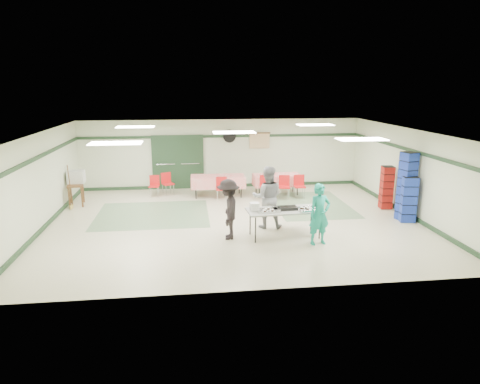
{
  "coord_description": "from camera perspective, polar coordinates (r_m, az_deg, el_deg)",
  "views": [
    {
      "loc": [
        -1.33,
        -12.24,
        4.01
      ],
      "look_at": [
        0.14,
        -0.3,
        0.98
      ],
      "focal_mm": 32.0,
      "sensor_mm": 36.0,
      "label": 1
    }
  ],
  "objects": [
    {
      "name": "chair_c",
      "position": [
        15.65,
        7.91,
        1.08
      ],
      "size": [
        0.41,
        0.41,
        0.84
      ],
      "rotation": [
        0.0,
        0.0,
        -0.05
      ],
      "color": "red",
      "rests_on": "floor"
    },
    {
      "name": "baseboard_left",
      "position": [
        13.51,
        -24.56,
        -4.19
      ],
      "size": [
        0.06,
        9.0,
        0.12
      ],
      "primitive_type": "cube",
      "rotation": [
        0.0,
        0.0,
        1.57
      ],
      "color": "#1E3720",
      "rests_on": "floor"
    },
    {
      "name": "wall_left",
      "position": [
        13.2,
        -25.25,
        1.14
      ],
      "size": [
        0.0,
        9.0,
        9.0
      ],
      "primitive_type": "plane",
      "rotation": [
        1.57,
        0.0,
        1.57
      ],
      "color": "beige",
      "rests_on": "floor"
    },
    {
      "name": "dining_table_b",
      "position": [
        15.72,
        -2.95,
        1.46
      ],
      "size": [
        1.98,
        0.9,
        0.77
      ],
      "rotation": [
        0.0,
        0.0,
        -0.02
      ],
      "color": "red",
      "rests_on": "floor"
    },
    {
      "name": "double_door_right",
      "position": [
        16.94,
        -6.64,
        3.97
      ],
      "size": [
        0.9,
        0.06,
        2.1
      ],
      "primitive_type": "cube",
      "color": "gray",
      "rests_on": "floor"
    },
    {
      "name": "door_frame",
      "position": [
        16.93,
        -8.27,
        3.91
      ],
      "size": [
        2.0,
        0.03,
        2.15
      ],
      "primitive_type": "cube",
      "color": "#1E3720",
      "rests_on": "floor"
    },
    {
      "name": "crate_stack_blue_b",
      "position": [
        13.7,
        21.49,
        -0.87
      ],
      "size": [
        0.5,
        0.5,
        1.39
      ],
      "primitive_type": "cube",
      "rotation": [
        0.0,
        0.0,
        -0.18
      ],
      "color": "navy",
      "rests_on": "floor"
    },
    {
      "name": "foam_box_stack",
      "position": [
        11.35,
        1.94,
        -1.97
      ],
      "size": [
        0.24,
        0.23,
        0.21
      ],
      "primitive_type": "cube",
      "rotation": [
        0.0,
        0.0,
        0.07
      ],
      "color": "white",
      "rests_on": "serving_table"
    },
    {
      "name": "sheet_tray_right",
      "position": [
        11.56,
        9.13,
        -2.31
      ],
      "size": [
        0.63,
        0.5,
        0.02
      ],
      "primitive_type": "cube",
      "rotation": [
        0.0,
        0.0,
        0.07
      ],
      "color": "silver",
      "rests_on": "serving_table"
    },
    {
      "name": "green_patch_b",
      "position": [
        14.9,
        9.36,
        -1.67
      ],
      "size": [
        2.5,
        3.5,
        0.01
      ],
      "primitive_type": "cube",
      "color": "gray",
      "rests_on": "floor"
    },
    {
      "name": "serving_table",
      "position": [
        11.52,
        6.0,
        -2.54
      ],
      "size": [
        2.08,
        0.96,
        0.76
      ],
      "rotation": [
        0.0,
        0.0,
        0.07
      ],
      "color": "#A3A49F",
      "rests_on": "floor"
    },
    {
      "name": "volunteer_dark",
      "position": [
        11.31,
        -1.56,
        -2.32
      ],
      "size": [
        0.69,
        1.09,
        1.62
      ],
      "primitive_type": "imported",
      "rotation": [
        0.0,
        0.0,
        -1.66
      ],
      "color": "black",
      "rests_on": "floor"
    },
    {
      "name": "trim_back",
      "position": [
        16.88,
        -2.46,
        7.45
      ],
      "size": [
        11.0,
        0.06,
        0.1
      ],
      "primitive_type": "cube",
      "color": "#1E3720",
      "rests_on": "wall_back"
    },
    {
      "name": "wall_back",
      "position": [
        17.01,
        -2.44,
        5.11
      ],
      "size": [
        11.0,
        0.0,
        11.0
      ],
      "primitive_type": "plane",
      "rotation": [
        1.57,
        0.0,
        0.0
      ],
      "color": "beige",
      "rests_on": "floor"
    },
    {
      "name": "dining_table_a",
      "position": [
        16.02,
        4.93,
        1.67
      ],
      "size": [
        1.77,
        0.84,
        0.77
      ],
      "rotation": [
        0.0,
        0.0,
        0.04
      ],
      "color": "red",
      "rests_on": "floor"
    },
    {
      "name": "chair_d",
      "position": [
        15.18,
        -2.47,
        0.78
      ],
      "size": [
        0.41,
        0.41,
        0.83
      ],
      "rotation": [
        0.0,
        0.0,
        -0.06
      ],
      "color": "red",
      "rests_on": "floor"
    },
    {
      "name": "printer_table",
      "position": [
        15.53,
        -21.06,
        0.57
      ],
      "size": [
        0.62,
        0.84,
        0.74
      ],
      "rotation": [
        0.0,
        0.0,
        0.16
      ],
      "color": "brown",
      "rests_on": "floor"
    },
    {
      "name": "office_printer",
      "position": [
        15.63,
        -21.01,
        1.91
      ],
      "size": [
        0.55,
        0.48,
        0.42
      ],
      "primitive_type": "cube",
      "rotation": [
        0.0,
        0.0,
        0.04
      ],
      "color": "beige",
      "rests_on": "printer_table"
    },
    {
      "name": "baseboard_right",
      "position": [
        14.55,
        21.2,
        -2.61
      ],
      "size": [
        0.06,
        9.0,
        0.12
      ],
      "primitive_type": "cube",
      "rotation": [
        0.0,
        0.0,
        1.57
      ],
      "color": "#1E3720",
      "rests_on": "floor"
    },
    {
      "name": "crate_stack_red",
      "position": [
        14.91,
        18.96,
        0.57
      ],
      "size": [
        0.4,
        0.4,
        1.42
      ],
      "primitive_type": "cube",
      "rotation": [
        0.0,
        0.0,
        -0.1
      ],
      "color": "maroon",
      "rests_on": "floor"
    },
    {
      "name": "volunteer_grey",
      "position": [
        12.19,
        3.67,
        -0.7
      ],
      "size": [
        0.96,
        0.8,
        1.79
      ],
      "primitive_type": "imported",
      "rotation": [
        0.0,
        0.0,
        3.0
      ],
      "color": "gray",
      "rests_on": "floor"
    },
    {
      "name": "crate_stack_blue_a",
      "position": [
        13.74,
        21.33,
        0.69
      ],
      "size": [
        0.49,
        0.49,
        2.09
      ],
      "primitive_type": "cube",
      "rotation": [
        0.0,
        0.0,
        0.25
      ],
      "color": "navy",
      "rests_on": "floor"
    },
    {
      "name": "chair_b",
      "position": [
        15.39,
        3.49,
        1.02
      ],
      "size": [
        0.48,
        0.48,
        0.86
      ],
      "rotation": [
        0.0,
        0.0,
        0.21
      ],
      "color": "red",
      "rests_on": "floor"
    },
    {
      "name": "baking_pan",
      "position": [
        11.52,
        6.42,
        -2.14
      ],
      "size": [
        0.51,
        0.34,
        0.08
      ],
      "primitive_type": "cube",
      "rotation": [
        0.0,
        0.0,
        0.07
      ],
      "color": "black",
      "rests_on": "serving_table"
    },
    {
      "name": "wall_front",
      "position": [
        8.29,
        2.61,
        -4.58
      ],
      "size": [
        11.0,
        0.0,
        11.0
      ],
      "primitive_type": "plane",
      "rotation": [
        -1.57,
        0.0,
        0.0
      ],
      "color": "beige",
      "rests_on": "floor"
    },
    {
      "name": "chair_a",
      "position": [
        15.52,
        5.93,
        1.02
      ],
      "size": [
        0.45,
        0.45,
        0.83
      ],
      "rotation": [
        0.0,
        0.0,
        -0.18
      ],
      "color": "red",
      "rests_on": "floor"
    },
    {
      "name": "wall_fan",
      "position": [
        16.88,
        -1.43,
        7.45
      ],
      "size": [
        0.5,
        0.1,
        0.5
      ],
      "primitive_type": "cylinder",
      "rotation": [
        1.57,
        0.0,
        0.0
      ],
      "color": "black",
      "rests_on": "wall_back"
    },
    {
      "name": "trim_right",
      "position": [
        14.14,
        21.91,
        5.15
      ],
      "size": [
        0.06,
        9.0,
        0.1
      ],
      "primitive_type": "cube",
      "rotation": [
        0.0,
        0.0,
        1.57
      ],
      "color": "#1E3720",
      "rests_on": "wall_back"
    },
    {
      "name": "sheet_tray_mid",
      "position": [
        11.57,
        5.75,
        -2.2
      ],
      "size": [
        0.56,
        0.44,
        0.02
      ],
      "primitive_type": "cube",
      "rotation": [
        0.0,
        0.0,
        0.07
      ],
      "color": "silver",
      "rests_on": "serving_table"
    },
    {
      "name": "chair_loose_b",
      "position": [
        16.02,
        -11.35,
        1.09
      ],
      "size": [
        0.39,
        0.39,
        0.78
      ],
      "rotation": [
        0.0,
        0.0,
        -0.08
      ],
      "color": "red",
      "rests_on": "floor"
    },
    {
      "name": "floor",
      "position": [
        12.95,
        -0.77,
        -3.91
      ],
      "size": [
        11.0,
        11.0,
        0.0
      ],
      "primitive_type": "plane",
      "color": "beige",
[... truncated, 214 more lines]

